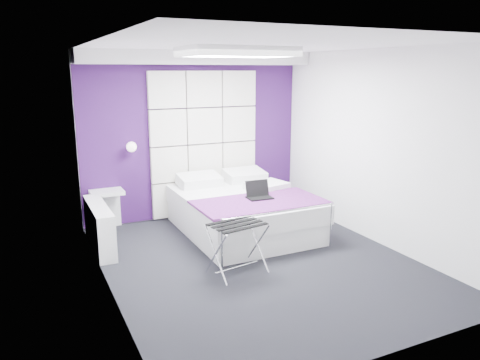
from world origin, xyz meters
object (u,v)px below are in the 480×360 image
(wall_lamp, at_px, (131,146))
(bed, at_px, (243,211))
(radiator, at_px, (99,227))
(luggage_rack, at_px, (237,248))
(laptop, at_px, (258,194))
(nightstand, at_px, (107,192))

(wall_lamp, bearing_deg, bed, -35.39)
(radiator, relative_size, bed, 0.57)
(bed, bearing_deg, wall_lamp, 144.61)
(bed, bearing_deg, luggage_rack, -118.49)
(bed, relative_size, laptop, 6.22)
(radiator, xyz_separation_m, nightstand, (0.24, 0.72, 0.28))
(radiator, bearing_deg, laptop, -15.31)
(luggage_rack, bearing_deg, nightstand, 106.55)
(luggage_rack, distance_m, laptop, 1.23)
(bed, distance_m, luggage_rack, 1.44)
(radiator, bearing_deg, luggage_rack, -48.21)
(nightstand, distance_m, luggage_rack, 2.46)
(wall_lamp, xyz_separation_m, radiator, (-0.64, -0.76, -0.92))
(luggage_rack, relative_size, laptop, 1.80)
(nightstand, xyz_separation_m, laptop, (1.83, -1.29, 0.08))
(radiator, distance_m, bed, 2.02)
(wall_lamp, height_order, bed, wall_lamp)
(wall_lamp, distance_m, laptop, 2.03)
(laptop, bearing_deg, nightstand, 148.29)
(bed, height_order, luggage_rack, bed)
(bed, xyz_separation_m, nightstand, (-1.77, 0.93, 0.26))
(nightstand, bearing_deg, bed, -27.78)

